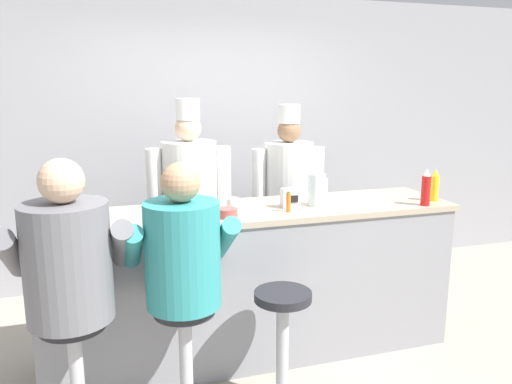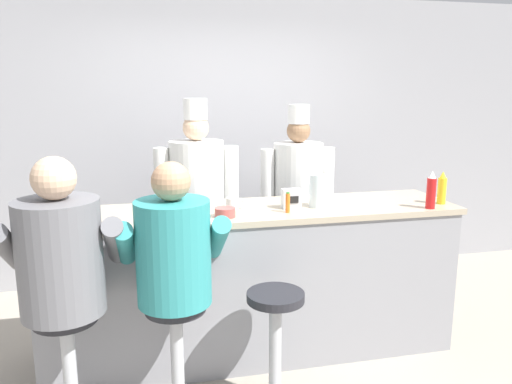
{
  "view_description": "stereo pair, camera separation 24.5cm",
  "coord_description": "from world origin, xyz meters",
  "px_view_note": "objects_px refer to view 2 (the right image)",
  "views": [
    {
      "loc": [
        -0.95,
        -2.81,
        1.85
      ],
      "look_at": [
        0.02,
        0.3,
        1.17
      ],
      "focal_mm": 35.0,
      "sensor_mm": 36.0,
      "label": 1
    },
    {
      "loc": [
        -0.71,
        -2.87,
        1.85
      ],
      "look_at": [
        0.02,
        0.3,
        1.17
      ],
      "focal_mm": 35.0,
      "sensor_mm": 36.0,
      "label": 2
    }
  ],
  "objects_px": {
    "ketchup_bottle_red": "(431,191)",
    "hot_sauce_bottle_orange": "(288,203)",
    "water_pitcher_clear": "(318,191)",
    "mustard_bottle_yellow": "(442,189)",
    "coffee_mug_blue": "(159,208)",
    "empty_stool_round": "(276,330)",
    "coffee_mug_white": "(233,204)",
    "napkin_dispenser_chrome": "(291,199)",
    "diner_seated_teal": "(173,259)",
    "breakfast_plate": "(70,225)",
    "cook_in_whites_near": "(197,196)",
    "diner_seated_grey": "(62,263)",
    "cook_in_whites_far": "(297,193)",
    "cereal_bowl": "(225,212)"
  },
  "relations": [
    {
      "from": "cereal_bowl",
      "to": "cook_in_whites_near",
      "type": "height_order",
      "value": "cook_in_whites_near"
    },
    {
      "from": "breakfast_plate",
      "to": "diner_seated_grey",
      "type": "bearing_deg",
      "value": -90.58
    },
    {
      "from": "coffee_mug_white",
      "to": "diner_seated_teal",
      "type": "bearing_deg",
      "value": -127.49
    },
    {
      "from": "cereal_bowl",
      "to": "napkin_dispenser_chrome",
      "type": "distance_m",
      "value": 0.49
    },
    {
      "from": "mustard_bottle_yellow",
      "to": "coffee_mug_blue",
      "type": "distance_m",
      "value": 1.95
    },
    {
      "from": "coffee_mug_white",
      "to": "cook_in_whites_near",
      "type": "distance_m",
      "value": 0.86
    },
    {
      "from": "cereal_bowl",
      "to": "diner_seated_grey",
      "type": "height_order",
      "value": "diner_seated_grey"
    },
    {
      "from": "mustard_bottle_yellow",
      "to": "cook_in_whites_far",
      "type": "height_order",
      "value": "cook_in_whites_far"
    },
    {
      "from": "cook_in_whites_far",
      "to": "cook_in_whites_near",
      "type": "bearing_deg",
      "value": -174.81
    },
    {
      "from": "mustard_bottle_yellow",
      "to": "water_pitcher_clear",
      "type": "bearing_deg",
      "value": 173.09
    },
    {
      "from": "coffee_mug_blue",
      "to": "cook_in_whites_far",
      "type": "relative_size",
      "value": 0.07
    },
    {
      "from": "empty_stool_round",
      "to": "cook_in_whites_far",
      "type": "bearing_deg",
      "value": 68.28
    },
    {
      "from": "diner_seated_teal",
      "to": "empty_stool_round",
      "type": "height_order",
      "value": "diner_seated_teal"
    },
    {
      "from": "ketchup_bottle_red",
      "to": "coffee_mug_white",
      "type": "distance_m",
      "value": 1.34
    },
    {
      "from": "water_pitcher_clear",
      "to": "breakfast_plate",
      "type": "bearing_deg",
      "value": -173.92
    },
    {
      "from": "cereal_bowl",
      "to": "diner_seated_teal",
      "type": "relative_size",
      "value": 0.09
    },
    {
      "from": "hot_sauce_bottle_orange",
      "to": "water_pitcher_clear",
      "type": "xyz_separation_m",
      "value": [
        0.25,
        0.11,
        0.05
      ]
    },
    {
      "from": "cereal_bowl",
      "to": "napkin_dispenser_chrome",
      "type": "relative_size",
      "value": 0.99
    },
    {
      "from": "coffee_mug_white",
      "to": "diner_seated_teal",
      "type": "height_order",
      "value": "diner_seated_teal"
    },
    {
      "from": "ketchup_bottle_red",
      "to": "water_pitcher_clear",
      "type": "bearing_deg",
      "value": 163.65
    },
    {
      "from": "hot_sauce_bottle_orange",
      "to": "coffee_mug_blue",
      "type": "relative_size",
      "value": 1.1
    },
    {
      "from": "mustard_bottle_yellow",
      "to": "breakfast_plate",
      "type": "distance_m",
      "value": 2.47
    },
    {
      "from": "napkin_dispenser_chrome",
      "to": "diner_seated_grey",
      "type": "xyz_separation_m",
      "value": [
        -1.4,
        -0.53,
        -0.16
      ]
    },
    {
      "from": "hot_sauce_bottle_orange",
      "to": "cook_in_whites_far",
      "type": "height_order",
      "value": "cook_in_whites_far"
    },
    {
      "from": "mustard_bottle_yellow",
      "to": "water_pitcher_clear",
      "type": "xyz_separation_m",
      "value": [
        -0.88,
        0.11,
        0.0
      ]
    },
    {
      "from": "coffee_mug_white",
      "to": "mustard_bottle_yellow",
      "type": "bearing_deg",
      "value": -5.82
    },
    {
      "from": "coffee_mug_white",
      "to": "napkin_dispenser_chrome",
      "type": "height_order",
      "value": "napkin_dispenser_chrome"
    },
    {
      "from": "breakfast_plate",
      "to": "cereal_bowl",
      "type": "relative_size",
      "value": 1.99
    },
    {
      "from": "diner_seated_grey",
      "to": "empty_stool_round",
      "type": "relative_size",
      "value": 2.19
    },
    {
      "from": "hot_sauce_bottle_orange",
      "to": "ketchup_bottle_red",
      "type": "bearing_deg",
      "value": -6.11
    },
    {
      "from": "mustard_bottle_yellow",
      "to": "cereal_bowl",
      "type": "height_order",
      "value": "mustard_bottle_yellow"
    },
    {
      "from": "mustard_bottle_yellow",
      "to": "coffee_mug_blue",
      "type": "bearing_deg",
      "value": 176.55
    },
    {
      "from": "mustard_bottle_yellow",
      "to": "empty_stool_round",
      "type": "relative_size",
      "value": 0.33
    },
    {
      "from": "ketchup_bottle_red",
      "to": "diner_seated_teal",
      "type": "height_order",
      "value": "diner_seated_teal"
    },
    {
      "from": "cereal_bowl",
      "to": "cook_in_whites_near",
      "type": "distance_m",
      "value": 1.01
    },
    {
      "from": "breakfast_plate",
      "to": "coffee_mug_blue",
      "type": "bearing_deg",
      "value": 19.15
    },
    {
      "from": "water_pitcher_clear",
      "to": "cook_in_whites_near",
      "type": "bearing_deg",
      "value": 129.93
    },
    {
      "from": "coffee_mug_white",
      "to": "breakfast_plate",
      "type": "bearing_deg",
      "value": -168.11
    },
    {
      "from": "hot_sauce_bottle_orange",
      "to": "coffee_mug_white",
      "type": "distance_m",
      "value": 0.37
    },
    {
      "from": "ketchup_bottle_red",
      "to": "cook_in_whites_far",
      "type": "relative_size",
      "value": 0.15
    },
    {
      "from": "mustard_bottle_yellow",
      "to": "diner_seated_grey",
      "type": "height_order",
      "value": "diner_seated_grey"
    },
    {
      "from": "water_pitcher_clear",
      "to": "cook_in_whites_near",
      "type": "distance_m",
      "value": 1.16
    },
    {
      "from": "cereal_bowl",
      "to": "napkin_dispenser_chrome",
      "type": "xyz_separation_m",
      "value": [
        0.48,
        0.13,
        0.04
      ]
    },
    {
      "from": "coffee_mug_blue",
      "to": "empty_stool_round",
      "type": "distance_m",
      "value": 1.05
    },
    {
      "from": "breakfast_plate",
      "to": "cook_in_whites_far",
      "type": "distance_m",
      "value": 2.08
    },
    {
      "from": "diner_seated_grey",
      "to": "cook_in_whites_near",
      "type": "xyz_separation_m",
      "value": [
        0.86,
        1.4,
        0.02
      ]
    },
    {
      "from": "mustard_bottle_yellow",
      "to": "hot_sauce_bottle_orange",
      "type": "distance_m",
      "value": 1.13
    },
    {
      "from": "ketchup_bottle_red",
      "to": "hot_sauce_bottle_orange",
      "type": "distance_m",
      "value": 0.98
    },
    {
      "from": "coffee_mug_blue",
      "to": "diner_seated_teal",
      "type": "bearing_deg",
      "value": -84.69
    },
    {
      "from": "breakfast_plate",
      "to": "empty_stool_round",
      "type": "bearing_deg",
      "value": -18.95
    }
  ]
}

